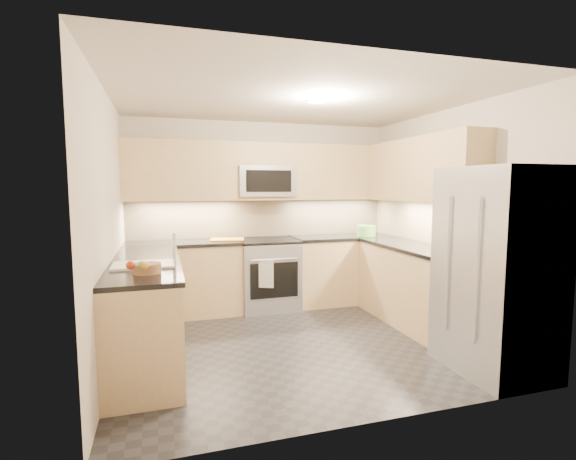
% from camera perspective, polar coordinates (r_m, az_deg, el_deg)
% --- Properties ---
extents(floor, '(3.60, 3.20, 0.00)m').
position_cam_1_polar(floor, '(4.56, 1.32, -14.97)').
color(floor, '#24242A').
rests_on(floor, ground).
extents(ceiling, '(3.60, 3.20, 0.02)m').
position_cam_1_polar(ceiling, '(4.35, 1.40, 17.50)').
color(ceiling, beige).
rests_on(ceiling, wall_back).
extents(wall_back, '(3.60, 0.02, 2.50)m').
position_cam_1_polar(wall_back, '(5.81, -3.57, 2.21)').
color(wall_back, beige).
rests_on(wall_back, floor).
extents(wall_front, '(3.60, 0.02, 2.50)m').
position_cam_1_polar(wall_front, '(2.81, 11.59, -1.95)').
color(wall_front, beige).
rests_on(wall_front, floor).
extents(wall_left, '(0.02, 3.20, 2.50)m').
position_cam_1_polar(wall_left, '(4.09, -23.34, 0.14)').
color(wall_left, beige).
rests_on(wall_left, floor).
extents(wall_right, '(0.02, 3.20, 2.50)m').
position_cam_1_polar(wall_right, '(5.13, 20.83, 1.33)').
color(wall_right, beige).
rests_on(wall_right, floor).
extents(base_cab_back_left, '(1.42, 0.60, 0.90)m').
position_cam_1_polar(base_cab_back_left, '(5.48, -14.01, -6.64)').
color(base_cab_back_left, tan).
rests_on(base_cab_back_left, floor).
extents(base_cab_back_right, '(1.42, 0.60, 0.90)m').
position_cam_1_polar(base_cab_back_right, '(5.99, 7.41, -5.44)').
color(base_cab_back_right, tan).
rests_on(base_cab_back_right, floor).
extents(base_cab_right, '(0.60, 1.70, 0.90)m').
position_cam_1_polar(base_cab_right, '(5.20, 16.84, -7.41)').
color(base_cab_right, tan).
rests_on(base_cab_right, floor).
extents(base_cab_peninsula, '(0.60, 2.00, 0.90)m').
position_cam_1_polar(base_cab_peninsula, '(4.22, -18.77, -10.60)').
color(base_cab_peninsula, tan).
rests_on(base_cab_peninsula, floor).
extents(countertop_back_left, '(1.42, 0.63, 0.04)m').
position_cam_1_polar(countertop_back_left, '(5.40, -14.14, -1.77)').
color(countertop_back_left, black).
rests_on(countertop_back_left, base_cab_back_left).
extents(countertop_back_right, '(1.42, 0.63, 0.04)m').
position_cam_1_polar(countertop_back_right, '(5.91, 7.47, -0.98)').
color(countertop_back_right, black).
rests_on(countertop_back_right, base_cab_back_right).
extents(countertop_right, '(0.63, 1.70, 0.04)m').
position_cam_1_polar(countertop_right, '(5.11, 17.00, -2.28)').
color(countertop_right, black).
rests_on(countertop_right, base_cab_right).
extents(countertop_peninsula, '(0.63, 2.00, 0.04)m').
position_cam_1_polar(countertop_peninsula, '(4.11, -18.99, -4.31)').
color(countertop_peninsula, black).
rests_on(countertop_peninsula, base_cab_peninsula).
extents(upper_cab_back, '(3.60, 0.35, 0.75)m').
position_cam_1_polar(upper_cab_back, '(5.64, -3.20, 7.94)').
color(upper_cab_back, tan).
rests_on(upper_cab_back, wall_back).
extents(upper_cab_right, '(0.35, 1.95, 0.75)m').
position_cam_1_polar(upper_cab_right, '(5.24, 17.69, 7.82)').
color(upper_cab_right, tan).
rests_on(upper_cab_right, wall_right).
extents(backsplash_back, '(3.60, 0.01, 0.51)m').
position_cam_1_polar(backsplash_back, '(5.81, -3.55, 1.67)').
color(backsplash_back, tan).
rests_on(backsplash_back, wall_back).
extents(backsplash_right, '(0.01, 2.30, 0.51)m').
position_cam_1_polar(backsplash_right, '(5.49, 17.91, 1.14)').
color(backsplash_right, tan).
rests_on(backsplash_right, wall_right).
extents(gas_range, '(0.76, 0.65, 0.91)m').
position_cam_1_polar(gas_range, '(5.61, -2.75, -6.12)').
color(gas_range, '#94959B').
rests_on(gas_range, floor).
extents(range_cooktop, '(0.76, 0.65, 0.03)m').
position_cam_1_polar(range_cooktop, '(5.53, -2.77, -1.46)').
color(range_cooktop, black).
rests_on(range_cooktop, gas_range).
extents(oven_door_glass, '(0.62, 0.02, 0.45)m').
position_cam_1_polar(oven_door_glass, '(5.30, -1.88, -6.90)').
color(oven_door_glass, black).
rests_on(oven_door_glass, gas_range).
extents(oven_handle, '(0.60, 0.02, 0.02)m').
position_cam_1_polar(oven_handle, '(5.23, -1.83, -4.06)').
color(oven_handle, '#B2B5BA').
rests_on(oven_handle, gas_range).
extents(microwave, '(0.76, 0.40, 0.40)m').
position_cam_1_polar(microwave, '(5.61, -3.13, 6.68)').
color(microwave, '#94979B').
rests_on(microwave, upper_cab_back).
extents(microwave_door, '(0.60, 0.01, 0.28)m').
position_cam_1_polar(microwave_door, '(5.41, -2.61, 6.70)').
color(microwave_door, black).
rests_on(microwave_door, microwave).
extents(refrigerator, '(0.70, 0.90, 1.80)m').
position_cam_1_polar(refrigerator, '(4.08, 26.62, -4.99)').
color(refrigerator, '#A5A7AD').
rests_on(refrigerator, floor).
extents(fridge_handle_left, '(0.02, 0.02, 1.20)m').
position_cam_1_polar(fridge_handle_left, '(3.70, 24.39, -5.19)').
color(fridge_handle_left, '#B2B5BA').
rests_on(fridge_handle_left, refrigerator).
extents(fridge_handle_right, '(0.02, 0.02, 1.20)m').
position_cam_1_polar(fridge_handle_right, '(3.97, 20.97, -4.31)').
color(fridge_handle_right, '#B2B5BA').
rests_on(fridge_handle_right, refrigerator).
extents(sink_basin, '(0.52, 0.38, 0.16)m').
position_cam_1_polar(sink_basin, '(3.88, -19.10, -5.54)').
color(sink_basin, white).
rests_on(sink_basin, base_cab_peninsula).
extents(faucet, '(0.03, 0.03, 0.28)m').
position_cam_1_polar(faucet, '(3.84, -15.32, -2.50)').
color(faucet, silver).
rests_on(faucet, countertop_peninsula).
extents(utensil_bowl, '(0.30, 0.30, 0.15)m').
position_cam_1_polar(utensil_bowl, '(5.91, 10.67, -0.11)').
color(utensil_bowl, '#5EB14B').
rests_on(utensil_bowl, countertop_back_right).
extents(cutting_board, '(0.48, 0.38, 0.01)m').
position_cam_1_polar(cutting_board, '(5.47, -8.29, -1.27)').
color(cutting_board, orange).
rests_on(cutting_board, countertop_back_left).
extents(fruit_basket, '(0.29, 0.29, 0.08)m').
position_cam_1_polar(fruit_basket, '(3.53, -18.72, -4.99)').
color(fruit_basket, '#9C6A49').
rests_on(fruit_basket, countertop_peninsula).
extents(fruit_apple, '(0.07, 0.07, 0.07)m').
position_cam_1_polar(fruit_apple, '(3.28, -20.73, -4.56)').
color(fruit_apple, '#A92913').
rests_on(fruit_apple, fruit_basket).
extents(fruit_pear, '(0.06, 0.06, 0.06)m').
position_cam_1_polar(fruit_pear, '(3.26, -19.24, -4.55)').
color(fruit_pear, green).
rests_on(fruit_pear, fruit_basket).
extents(dish_towel_check, '(0.18, 0.09, 0.35)m').
position_cam_1_polar(dish_towel_check, '(5.21, -3.03, -6.00)').
color(dish_towel_check, silver).
rests_on(dish_towel_check, oven_handle).
extents(fruit_orange, '(0.06, 0.06, 0.06)m').
position_cam_1_polar(fruit_orange, '(3.24, -19.04, -4.66)').
color(fruit_orange, orange).
rests_on(fruit_orange, fruit_basket).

